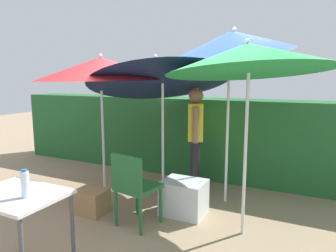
% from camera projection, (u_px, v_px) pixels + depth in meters
% --- Properties ---
extents(ground_plane, '(24.00, 24.00, 0.00)m').
position_uv_depth(ground_plane, '(158.00, 210.00, 4.01)').
color(ground_plane, '#9E8466').
extents(hedge_row, '(8.00, 0.70, 1.39)m').
position_uv_depth(hedge_row, '(203.00, 137.00, 5.48)').
color(hedge_row, '#23602D').
rests_on(hedge_row, ground_plane).
extents(umbrella_rainbow, '(2.14, 2.06, 2.43)m').
position_uv_depth(umbrella_rainbow, '(159.00, 70.00, 4.21)').
color(umbrella_rainbow, silver).
rests_on(umbrella_rainbow, ground_plane).
extents(umbrella_orange, '(1.88, 1.89, 2.09)m').
position_uv_depth(umbrella_orange, '(101.00, 69.00, 4.35)').
color(umbrella_orange, silver).
rests_on(umbrella_orange, ground_plane).
extents(umbrella_yellow, '(1.63, 1.63, 2.56)m').
position_uv_depth(umbrella_yellow, '(232.00, 42.00, 3.97)').
color(umbrella_yellow, silver).
rests_on(umbrella_yellow, ground_plane).
extents(umbrella_navy, '(1.77, 1.76, 2.22)m').
position_uv_depth(umbrella_navy, '(248.00, 58.00, 3.11)').
color(umbrella_navy, silver).
rests_on(umbrella_navy, ground_plane).
extents(person_vendor, '(0.33, 0.55, 1.88)m').
position_uv_depth(person_vendor, '(196.00, 132.00, 4.58)').
color(person_vendor, black).
rests_on(person_vendor, ground_plane).
extents(chair_plastic, '(0.51, 0.51, 0.89)m').
position_uv_depth(chair_plastic, '(134.00, 185.00, 3.51)').
color(chair_plastic, '#236633').
rests_on(chair_plastic, ground_plane).
extents(cooler_box, '(0.55, 0.43, 0.44)m').
position_uv_depth(cooler_box, '(184.00, 197.00, 3.89)').
color(cooler_box, silver).
rests_on(cooler_box, ground_plane).
extents(crate_cardboard, '(0.40, 0.31, 0.32)m').
position_uv_depth(crate_cardboard, '(91.00, 201.00, 3.91)').
color(crate_cardboard, '#9E7A4C').
rests_on(crate_cardboard, ground_plane).
extents(folding_table, '(0.80, 0.60, 0.76)m').
position_uv_depth(folding_table, '(18.00, 204.00, 2.60)').
color(folding_table, '#4C4C51').
rests_on(folding_table, ground_plane).
extents(bottle_water, '(0.07, 0.07, 0.24)m').
position_uv_depth(bottle_water, '(25.00, 184.00, 2.48)').
color(bottle_water, silver).
rests_on(bottle_water, folding_table).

